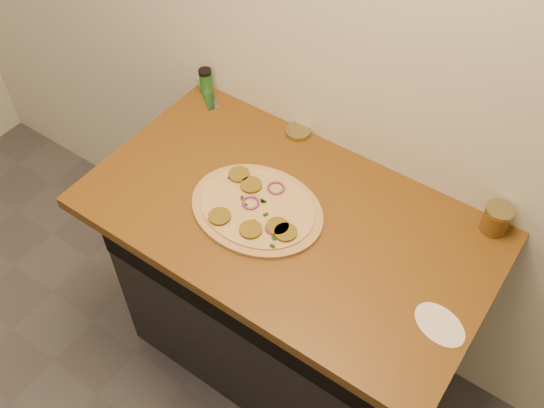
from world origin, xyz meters
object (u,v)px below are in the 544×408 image
Objects in this scene: pizza at (257,209)px; spice_shaker at (206,81)px; salsa_jar at (496,219)px; chefs_knife at (202,77)px.

spice_shaker is (-0.47, 0.35, 0.04)m from pizza.
pizza is 0.68m from salsa_jar.
chefs_knife is at bearing 143.48° from pizza.
spice_shaker is at bearing 143.59° from pizza.
pizza is 4.45× the size of spice_shaker.
salsa_jar reaches higher than chefs_knife.
spice_shaker is (-1.06, 0.01, 0.00)m from salsa_jar.
pizza reaches higher than chefs_knife.
pizza is 0.66m from chefs_knife.
pizza is at bearing -36.41° from spice_shaker.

